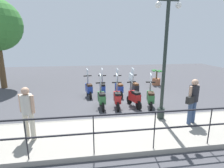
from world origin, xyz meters
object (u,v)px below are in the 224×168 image
object	(u,v)px
scooter_near_2	(117,98)
scooter_near_3	(102,98)
pedestrian_distant	(27,110)
pedestrian_with_bag	(193,98)
scooter_far_1	(119,88)
scooter_near_0	(150,97)
scooter_far_2	(103,88)
lamp_post_near	(164,66)
scooter_near_1	(134,97)
potted_palm	(156,79)
scooter_far_3	(89,88)
scooter_far_0	(134,87)

from	to	relation	value
scooter_near_2	scooter_near_3	xyz separation A→B (m)	(0.04, 0.71, 0.00)
scooter_near_3	pedestrian_distant	bearing A→B (deg)	134.27
pedestrian_with_bag	scooter_far_1	distance (m)	4.31
scooter_near_0	scooter_far_2	size ratio (longest dim) A/B	1.00
lamp_post_near	scooter_near_1	world-z (taller)	lamp_post_near
scooter_near_1	scooter_near_2	size ratio (longest dim) A/B	1.00
pedestrian_with_bag	scooter_near_0	bearing A→B (deg)	-5.03
pedestrian_with_bag	scooter_near_2	bearing A→B (deg)	20.99
lamp_post_near	scooter_near_3	world-z (taller)	lamp_post_near
potted_palm	scooter_far_3	bearing A→B (deg)	114.17
lamp_post_near	scooter_near_3	distance (m)	3.16
potted_palm	scooter_far_2	size ratio (longest dim) A/B	0.69
potted_palm	scooter_near_3	xyz separation A→B (m)	(-3.88, 4.17, 0.04)
pedestrian_distant	scooter_near_1	bearing A→B (deg)	145.83
scooter_near_3	scooter_far_0	xyz separation A→B (m)	(1.62, -1.96, 0.00)
pedestrian_with_bag	scooter_near_3	world-z (taller)	pedestrian_with_bag
scooter_near_3	scooter_far_2	bearing A→B (deg)	-9.85
pedestrian_with_bag	scooter_far_0	xyz separation A→B (m)	(3.87, 0.99, -0.60)
lamp_post_near	pedestrian_with_bag	size ratio (longest dim) A/B	2.81
pedestrian_with_bag	scooter_near_0	size ratio (longest dim) A/B	1.03
potted_palm	scooter_far_1	xyz separation A→B (m)	(-2.29, 3.08, 0.04)
potted_palm	scooter_far_1	bearing A→B (deg)	126.66
scooter_near_1	scooter_far_3	distance (m)	2.71
scooter_far_0	scooter_far_2	world-z (taller)	same
potted_palm	scooter_near_1	size ratio (longest dim) A/B	0.69
pedestrian_with_bag	scooter_near_0	xyz separation A→B (m)	(2.06, 0.73, -0.60)
scooter_near_2	scooter_near_1	bearing A→B (deg)	-84.23
scooter_near_1	scooter_far_0	size ratio (longest dim) A/B	1.00
scooter_near_1	scooter_far_2	bearing A→B (deg)	20.51
scooter_near_2	scooter_far_0	world-z (taller)	same
scooter_near_1	scooter_far_0	xyz separation A→B (m)	(1.64, -0.46, 0.00)
scooter_near_0	scooter_near_3	size ratio (longest dim) A/B	1.00
scooter_near_3	scooter_far_0	distance (m)	2.54
pedestrian_with_bag	pedestrian_distant	distance (m)	5.29
lamp_post_near	scooter_far_1	xyz separation A→B (m)	(3.28, 1.00, -1.66)
scooter_far_0	pedestrian_distant	bearing A→B (deg)	128.32
scooter_far_3	scooter_far_2	bearing A→B (deg)	-103.42
scooter_near_1	scooter_far_2	world-z (taller)	same
pedestrian_distant	potted_palm	size ratio (longest dim) A/B	1.50
scooter_near_1	scooter_far_2	distance (m)	2.17
potted_palm	scooter_far_2	distance (m)	4.52
scooter_far_0	scooter_near_3	bearing A→B (deg)	123.70
scooter_far_1	scooter_far_2	bearing A→B (deg)	73.84
scooter_near_0	scooter_near_1	xyz separation A→B (m)	(0.17, 0.73, 0.00)
potted_palm	scooter_near_1	bearing A→B (deg)	145.63
scooter_near_0	scooter_far_1	bearing A→B (deg)	47.16
scooter_near_0	scooter_far_2	world-z (taller)	same
scooter_near_1	scooter_near_3	xyz separation A→B (m)	(0.02, 1.50, 0.00)
pedestrian_distant	scooter_near_1	world-z (taller)	pedestrian_distant
pedestrian_with_bag	potted_palm	world-z (taller)	pedestrian_with_bag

